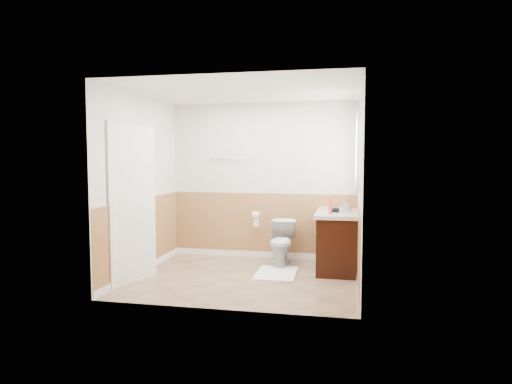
% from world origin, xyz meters
% --- Properties ---
extents(floor, '(3.00, 3.00, 0.00)m').
position_xyz_m(floor, '(0.00, 0.00, 0.00)').
color(floor, '#8C7051').
rests_on(floor, ground).
extents(ceiling, '(3.00, 3.00, 0.00)m').
position_xyz_m(ceiling, '(0.00, 0.00, 2.50)').
color(ceiling, white).
rests_on(ceiling, floor).
extents(wall_back, '(3.00, 0.00, 3.00)m').
position_xyz_m(wall_back, '(0.00, 1.30, 1.25)').
color(wall_back, silver).
rests_on(wall_back, floor).
extents(wall_front, '(3.00, 0.00, 3.00)m').
position_xyz_m(wall_front, '(0.00, -1.30, 1.25)').
color(wall_front, silver).
rests_on(wall_front, floor).
extents(wall_left, '(0.00, 3.00, 3.00)m').
position_xyz_m(wall_left, '(-1.50, 0.00, 1.25)').
color(wall_left, silver).
rests_on(wall_left, floor).
extents(wall_right, '(0.00, 3.00, 3.00)m').
position_xyz_m(wall_right, '(1.50, 0.00, 1.25)').
color(wall_right, silver).
rests_on(wall_right, floor).
extents(wainscot_back, '(3.00, 0.00, 3.00)m').
position_xyz_m(wainscot_back, '(0.00, 1.29, 0.50)').
color(wainscot_back, '#B07446').
rests_on(wainscot_back, floor).
extents(wainscot_front, '(3.00, 0.00, 3.00)m').
position_xyz_m(wainscot_front, '(0.00, -1.29, 0.50)').
color(wainscot_front, '#B07446').
rests_on(wainscot_front, floor).
extents(wainscot_left, '(0.00, 2.60, 2.60)m').
position_xyz_m(wainscot_left, '(-1.49, 0.00, 0.50)').
color(wainscot_left, '#B07446').
rests_on(wainscot_left, floor).
extents(wainscot_right, '(0.00, 2.60, 2.60)m').
position_xyz_m(wainscot_right, '(1.49, 0.00, 0.50)').
color(wainscot_right, '#B07446').
rests_on(wainscot_right, floor).
extents(toilet, '(0.39, 0.67, 0.68)m').
position_xyz_m(toilet, '(0.38, 0.81, 0.34)').
color(toilet, silver).
rests_on(toilet, floor).
extents(bath_mat, '(0.57, 0.81, 0.02)m').
position_xyz_m(bath_mat, '(0.38, 0.29, 0.01)').
color(bath_mat, white).
rests_on(bath_mat, floor).
extents(vanity_cabinet, '(0.55, 1.10, 0.80)m').
position_xyz_m(vanity_cabinet, '(1.21, 0.71, 0.40)').
color(vanity_cabinet, black).
rests_on(vanity_cabinet, floor).
extents(vanity_knob_left, '(0.03, 0.03, 0.03)m').
position_xyz_m(vanity_knob_left, '(0.91, 0.61, 0.55)').
color(vanity_knob_left, silver).
rests_on(vanity_knob_left, vanity_cabinet).
extents(vanity_knob_right, '(0.03, 0.03, 0.03)m').
position_xyz_m(vanity_knob_right, '(0.91, 0.81, 0.55)').
color(vanity_knob_right, silver).
rests_on(vanity_knob_right, vanity_cabinet).
extents(countertop, '(0.60, 1.15, 0.05)m').
position_xyz_m(countertop, '(1.20, 0.71, 0.83)').
color(countertop, beige).
rests_on(countertop, vanity_cabinet).
extents(sink_basin, '(0.36, 0.36, 0.02)m').
position_xyz_m(sink_basin, '(1.21, 0.86, 0.86)').
color(sink_basin, silver).
rests_on(sink_basin, countertop).
extents(faucet, '(0.02, 0.02, 0.14)m').
position_xyz_m(faucet, '(1.39, 0.86, 0.92)').
color(faucet, silver).
rests_on(faucet, countertop).
extents(lotion_bottle, '(0.05, 0.05, 0.22)m').
position_xyz_m(lotion_bottle, '(1.11, 0.41, 0.96)').
color(lotion_bottle, '#E13A54').
rests_on(lotion_bottle, countertop).
extents(soap_dispenser, '(0.09, 0.10, 0.17)m').
position_xyz_m(soap_dispenser, '(1.33, 0.66, 0.94)').
color(soap_dispenser, '#8A939B').
rests_on(soap_dispenser, countertop).
extents(hair_dryer_body, '(0.14, 0.07, 0.07)m').
position_xyz_m(hair_dryer_body, '(1.16, 0.61, 0.89)').
color(hair_dryer_body, black).
rests_on(hair_dryer_body, countertop).
extents(hair_dryer_handle, '(0.03, 0.03, 0.07)m').
position_xyz_m(hair_dryer_handle, '(1.13, 0.60, 0.86)').
color(hair_dryer_handle, black).
rests_on(hair_dryer_handle, countertop).
extents(mirror_panel, '(0.02, 0.35, 0.90)m').
position_xyz_m(mirror_panel, '(1.48, 1.10, 1.55)').
color(mirror_panel, silver).
rests_on(mirror_panel, wall_right).
extents(window_frame, '(0.04, 0.80, 1.00)m').
position_xyz_m(window_frame, '(1.47, 0.59, 1.75)').
color(window_frame, white).
rests_on(window_frame, wall_right).
extents(window_glass, '(0.01, 0.70, 0.90)m').
position_xyz_m(window_glass, '(1.49, 0.59, 1.75)').
color(window_glass, white).
rests_on(window_glass, wall_right).
extents(door, '(0.29, 0.78, 2.04)m').
position_xyz_m(door, '(-1.40, -0.45, 1.02)').
color(door, white).
rests_on(door, wall_left).
extents(door_frame, '(0.02, 0.92, 2.10)m').
position_xyz_m(door_frame, '(-1.48, -0.45, 1.03)').
color(door_frame, white).
rests_on(door_frame, wall_left).
extents(door_knob, '(0.06, 0.06, 0.06)m').
position_xyz_m(door_knob, '(-1.34, -0.12, 0.95)').
color(door_knob, silver).
rests_on(door_knob, door).
extents(towel_bar, '(0.62, 0.02, 0.02)m').
position_xyz_m(towel_bar, '(-0.55, 1.25, 1.60)').
color(towel_bar, silver).
rests_on(towel_bar, wall_back).
extents(tp_holder_bar, '(0.14, 0.02, 0.02)m').
position_xyz_m(tp_holder_bar, '(-0.10, 1.23, 0.70)').
color(tp_holder_bar, silver).
rests_on(tp_holder_bar, wall_back).
extents(tp_roll, '(0.10, 0.11, 0.11)m').
position_xyz_m(tp_roll, '(-0.10, 1.23, 0.70)').
color(tp_roll, white).
rests_on(tp_roll, tp_holder_bar).
extents(tp_sheet, '(0.10, 0.01, 0.16)m').
position_xyz_m(tp_sheet, '(-0.10, 1.23, 0.59)').
color(tp_sheet, white).
rests_on(tp_sheet, tp_roll).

